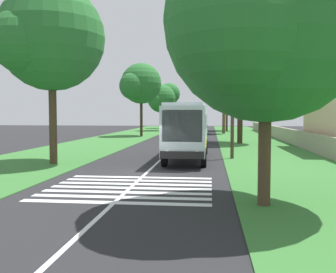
{
  "coord_description": "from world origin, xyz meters",
  "views": [
    {
      "loc": [
        -19.57,
        -3.32,
        3.1
      ],
      "look_at": [
        5.76,
        -0.54,
        1.6
      ],
      "focal_mm": 41.28,
      "sensor_mm": 36.0,
      "label": 1
    }
  ],
  "objects": [
    {
      "name": "roadside_tree_right_0",
      "position": [
        21.34,
        -6.22,
        8.72
      ],
      "size": [
        8.82,
        7.36,
        12.57
      ],
      "color": "#3D2D1E",
      "rests_on": "grass_verge_right"
    },
    {
      "name": "grass_verge_right",
      "position": [
        15.0,
        -8.2,
        0.02
      ],
      "size": [
        120.0,
        8.0,
        0.04
      ],
      "primitive_type": "cube",
      "color": "#387533",
      "rests_on": "ground"
    },
    {
      "name": "ground",
      "position": [
        0.0,
        0.0,
        0.0
      ],
      "size": [
        160.0,
        160.0,
        0.0
      ],
      "primitive_type": "plane",
      "color": "#262628"
    },
    {
      "name": "roadside_tree_left_3",
      "position": [
        33.13,
        6.32,
        7.09
      ],
      "size": [
        6.93,
        5.57,
        10.01
      ],
      "color": "#3D2D1E",
      "rests_on": "grass_verge_left"
    },
    {
      "name": "trailing_car_3",
      "position": [
        47.91,
        -1.6,
        0.67
      ],
      "size": [
        4.3,
        1.78,
        1.43
      ],
      "color": "silver",
      "rests_on": "ground"
    },
    {
      "name": "roadside_tree_right_3",
      "position": [
        40.82,
        -5.31,
        7.77
      ],
      "size": [
        5.72,
        4.87,
        10.33
      ],
      "color": "brown",
      "rests_on": "grass_verge_right"
    },
    {
      "name": "roadside_wall",
      "position": [
        20.0,
        -11.6,
        0.78
      ],
      "size": [
        70.0,
        0.4,
        1.48
      ],
      "primitive_type": "cube",
      "color": "#9E937F",
      "rests_on": "grass_verge_right"
    },
    {
      "name": "roadside_tree_right_2",
      "position": [
        -6.5,
        -4.96,
        6.05
      ],
      "size": [
        7.73,
        6.81,
        9.57
      ],
      "color": "#4C3826",
      "rests_on": "grass_verge_right"
    },
    {
      "name": "centre_line",
      "position": [
        15.0,
        0.0,
        0.0
      ],
      "size": [
        110.0,
        0.16,
        0.01
      ],
      "primitive_type": "cube",
      "color": "silver",
      "rests_on": "ground"
    },
    {
      "name": "utility_pole",
      "position": [
        7.1,
        -4.82,
        4.67
      ],
      "size": [
        0.24,
        1.4,
        8.98
      ],
      "color": "#473828",
      "rests_on": "grass_verge_right"
    },
    {
      "name": "trailing_car_2",
      "position": [
        40.03,
        -2.1,
        0.67
      ],
      "size": [
        4.3,
        1.78,
        1.43
      ],
      "color": "silver",
      "rests_on": "ground"
    },
    {
      "name": "coach_bus",
      "position": [
        6.79,
        -1.8,
        2.15
      ],
      "size": [
        11.16,
        2.62,
        3.73
      ],
      "color": "silver",
      "rests_on": "ground"
    },
    {
      "name": "zebra_crossing",
      "position": [
        -3.85,
        0.0,
        0.0
      ],
      "size": [
        5.85,
        6.8,
        0.01
      ],
      "color": "silver",
      "rests_on": "ground"
    },
    {
      "name": "roadside_tree_left_1",
      "position": [
        50.24,
        5.62,
        5.69
      ],
      "size": [
        6.16,
        5.12,
        8.37
      ],
      "color": "#4C3826",
      "rests_on": "grass_verge_left"
    },
    {
      "name": "roadside_tree_right_1",
      "position": [
        50.95,
        -6.1,
        7.62
      ],
      "size": [
        7.52,
        6.54,
        11.01
      ],
      "color": "#4C3826",
      "rests_on": "grass_verge_right"
    },
    {
      "name": "roadside_tree_left_0",
      "position": [
        3.35,
        6.43,
        7.56
      ],
      "size": [
        7.47,
        6.45,
        10.91
      ],
      "color": "#4C3826",
      "rests_on": "grass_verge_left"
    },
    {
      "name": "grass_verge_left",
      "position": [
        15.0,
        8.2,
        0.02
      ],
      "size": [
        120.0,
        8.0,
        0.04
      ],
      "primitive_type": "cube",
      "color": "#387533",
      "rests_on": "ground"
    },
    {
      "name": "trailing_car_0",
      "position": [
        25.3,
        -2.08,
        0.67
      ],
      "size": [
        4.3,
        1.78,
        1.43
      ],
      "color": "#145933",
      "rests_on": "ground"
    },
    {
      "name": "roadside_tree_left_2",
      "position": [
        62.1,
        5.53,
        7.21
      ],
      "size": [
        5.46,
        4.56,
        9.59
      ],
      "color": "brown",
      "rests_on": "grass_verge_left"
    },
    {
      "name": "trailing_car_1",
      "position": [
        31.93,
        1.74,
        0.67
      ],
      "size": [
        4.3,
        1.78,
        1.43
      ],
      "color": "gray",
      "rests_on": "ground"
    }
  ]
}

